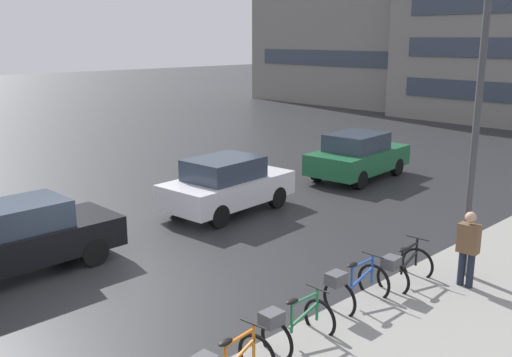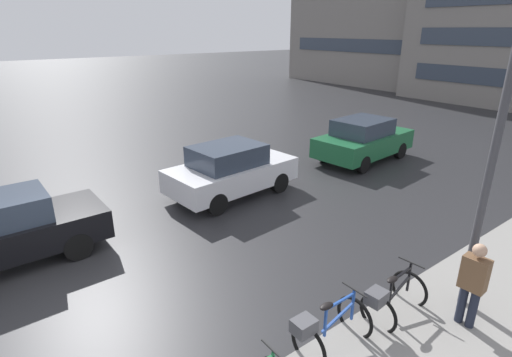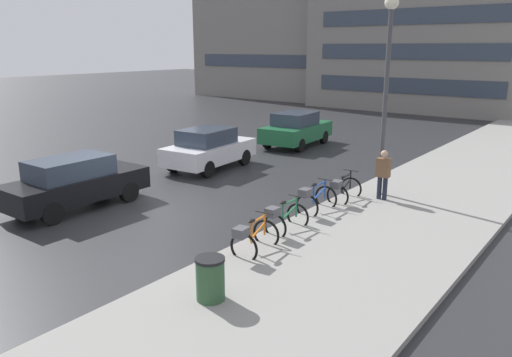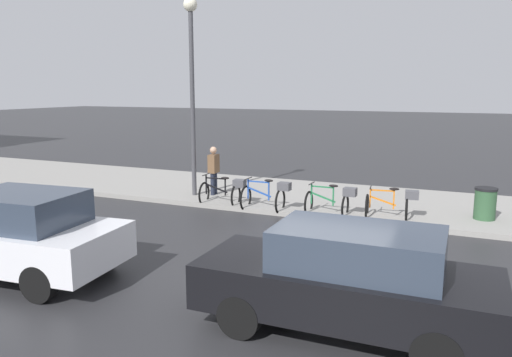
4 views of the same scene
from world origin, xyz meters
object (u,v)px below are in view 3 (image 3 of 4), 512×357
Objects in this scene: bicycle_farthest at (343,189)px; trash_bin at (210,282)px; car_black at (75,182)px; streetlamp at (388,67)px; bicycle_nearest at (252,238)px; car_white at (209,148)px; bicycle_third at (314,199)px; pedestrian at (383,174)px; car_green at (296,129)px; bicycle_second at (283,218)px.

bicycle_farthest is 1.43× the size of trash_bin.
car_black is (-6.21, -5.20, 0.32)m from bicycle_farthest.
bicycle_nearest is at bearing -93.09° from streetlamp.
bicycle_farthest is 0.34× the size of car_white.
bicycle_third is 0.34× the size of car_white.
car_black is at bearing -135.96° from streetlamp.
bicycle_third is at bearing -114.65° from pedestrian.
car_white is 0.67× the size of streetlamp.
car_green is at bearing 88.34° from car_white.
car_green is 4.46× the size of trash_bin.
car_white is 6.08m from car_green.
bicycle_nearest is 4.86m from bicycle_farthest.
bicycle_second is (-0.21, 1.57, -0.00)m from bicycle_nearest.
car_black reaches higher than bicycle_third.
car_black is 9.34m from pedestrian.
bicycle_third is at bearing -95.51° from bicycle_farthest.
car_green reaches higher than car_white.
bicycle_nearest is at bearing -86.92° from bicycle_farthest.
streetlamp reaches higher than trash_bin.
car_black reaches higher than bicycle_second.
bicycle_second is at bearing -33.11° from car_white.
car_white is 7.41m from pedestrian.
pedestrian is at bearing -59.78° from streetlamp.
bicycle_second is at bearing -58.37° from car_green.
bicycle_third is 5.77m from trash_bin.
bicycle_farthest is (-0.26, 4.86, -0.00)m from bicycle_nearest.
bicycle_second is 3.94m from trash_bin.
streetlamp reaches higher than bicycle_farthest.
car_white is (-6.50, 0.98, 0.34)m from bicycle_farthest.
pedestrian reaches higher than car_green.
car_white is at bearing 178.92° from pedestrian.
car_white reaches higher than bicycle_second.
trash_bin is at bearing -81.79° from bicycle_farthest.
bicycle_farthest and trash_bin have the same top height.
streetlamp reaches higher than car_white.
car_green is 2.58× the size of pedestrian.
bicycle_farthest is at bearing -113.38° from streetlamp.
bicycle_second is at bearing -89.14° from bicycle_farthest.
bicycle_second is at bearing 17.00° from car_black.
car_white reaches higher than car_black.
car_white is at bearing 132.94° from trash_bin.
bicycle_farthest is 3.96m from streetlamp.
bicycle_nearest is 0.82× the size of pedestrian.
bicycle_third is 4.67m from streetlamp.
pedestrian reaches higher than car_white.
bicycle_farthest is (0.14, 1.45, -0.02)m from bicycle_third.
car_green is at bearing 121.63° from bicycle_second.
bicycle_nearest is 3.43m from bicycle_third.
bicycle_second is 5.96m from streetlamp.
bicycle_farthest is at bearing 93.08° from bicycle_nearest.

